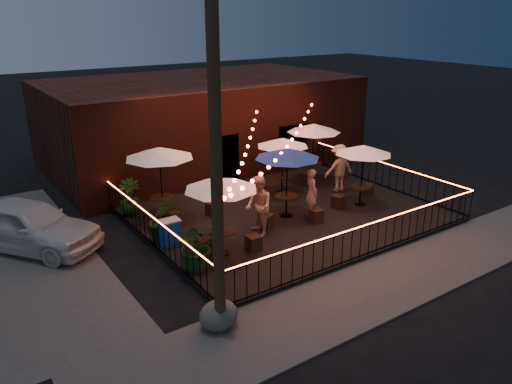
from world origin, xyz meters
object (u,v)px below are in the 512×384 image
Objects in this scene: cafe_table_5 at (314,129)px; cooler at (170,232)px; cafe_table_2 at (287,154)px; boulder at (219,315)px; utility_pole at (216,166)px; cafe_table_1 at (159,154)px; cafe_table_0 at (221,185)px; cafe_table_4 at (364,150)px; cafe_table_3 at (283,143)px.

cooler is (-7.68, -2.32, -1.81)m from cafe_table_5.
cafe_table_2 is 7.02m from boulder.
boulder is (0.05, 0.16, -3.64)m from utility_pole.
cafe_table_1 reaches higher than cooler.
cafe_table_5 is at bearing 38.18° from boulder.
cafe_table_0 reaches higher than cafe_table_4.
cafe_table_4 is 9.11m from boulder.
cafe_table_0 is 0.97× the size of cafe_table_1.
boulder is (-1.88, -2.98, -1.96)m from cafe_table_0.
cafe_table_2 is 1.11× the size of cafe_table_4.
cafe_table_4 is at bearing -4.54° from cooler.
boulder is at bearing 74.38° from utility_pole.
cafe_table_2 is (3.34, 1.24, 0.09)m from cafe_table_0.
utility_pole is at bearing -141.30° from cafe_table_5.
cafe_table_1 reaches higher than cafe_table_3.
cafe_table_2 is 4.15m from cafe_table_5.
utility_pole is 3.37× the size of cafe_table_3.
utility_pole is 8.79× the size of boulder.
utility_pole reaches higher than cafe_table_0.
utility_pole is 11.12m from cafe_table_5.
cafe_table_1 is at bearing 76.39° from utility_pole.
cafe_table_1 is at bearing 76.44° from boulder.
cafe_table_3 reaches higher than cooler.
cafe_table_1 is 0.97× the size of cafe_table_4.
cafe_table_4 is at bearing -96.53° from cafe_table_5.
utility_pole reaches higher than cafe_table_5.
cafe_table_2 is at bearing -31.27° from cafe_table_1.
cooler is (-7.32, 0.84, -1.66)m from cafe_table_4.
cafe_table_1 is 6.97m from boulder.
cafe_table_1 is 1.08× the size of cafe_table_3.
cafe_table_3 is (4.97, -0.26, -0.30)m from cafe_table_1.
cooler is at bearing -108.88° from cafe_table_1.
utility_pole is 3.03× the size of cafe_table_4.
boulder is at bearing -141.07° from cafe_table_2.
cafe_table_4 is (2.95, -0.66, -0.17)m from cafe_table_2.
utility_pole is 3.12× the size of cafe_table_1.
cafe_table_5 reaches higher than cafe_table_0.
cafe_table_2 is (3.67, -2.23, -0.09)m from cafe_table_1.
cafe_table_2 is 3.03m from cafe_table_4.
cooler is at bearing -163.22° from cafe_table_5.
utility_pole is 9.19m from cafe_table_4.
cafe_table_2 reaches higher than cafe_table_0.
utility_pole is at bearing -105.62° from boulder.
boulder is at bearing -98.96° from cooler.
cafe_table_0 is 7.63m from cafe_table_5.
boulder is (-1.55, -6.45, -2.14)m from cafe_table_1.
cafe_table_2 is 2.37m from cafe_table_3.
cooler is (-5.67, -1.79, -1.62)m from cafe_table_3.
cafe_table_1 reaches higher than boulder.
cafe_table_3 is at bearing 122.13° from cafe_table_4.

